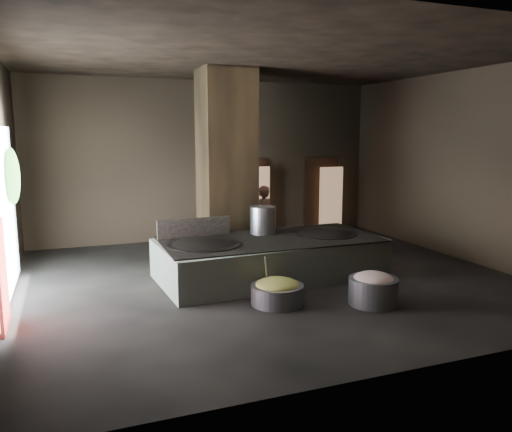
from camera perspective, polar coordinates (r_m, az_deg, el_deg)
name	(u,v)px	position (r m, az deg, el deg)	size (l,w,h in m)	color
floor	(268,280)	(10.63, 1.38, -7.35)	(10.00, 9.00, 0.10)	black
ceiling	(269,54)	(10.30, 1.49, 17.97)	(10.00, 9.00, 0.10)	black
back_wall	(209,160)	(14.52, -5.43, 6.35)	(10.00, 0.10, 4.50)	black
front_wall	(412,198)	(6.26, 17.43, 1.93)	(10.00, 0.10, 4.50)	black
right_wall	(463,166)	(12.99, 22.61, 5.31)	(0.10, 9.00, 4.50)	black
pillar	(226,166)	(11.89, -3.40, 5.70)	(1.20, 1.20, 4.50)	black
hearth_platform	(270,258)	(10.64, 1.62, -4.82)	(4.64, 2.22, 0.81)	#ADBDAA
platform_cap	(270,239)	(10.54, 1.63, -2.65)	(4.54, 2.18, 0.03)	black
wok_left	(204,248)	(10.06, -5.94, -3.67)	(1.46, 1.46, 0.40)	black
wok_left_rim	(204,245)	(10.04, -5.94, -3.28)	(1.49, 1.49, 0.05)	black
wok_right	(325,237)	(11.18, 7.94, -2.38)	(1.36, 1.36, 0.38)	black
wok_right_rim	(326,234)	(11.16, 7.95, -2.03)	(1.39, 1.39, 0.05)	black
stock_pot	(263,220)	(11.00, 0.78, -0.46)	(0.56, 0.56, 0.61)	#B6B9BE
splash_guard	(194,227)	(10.76, -7.07, -1.30)	(1.61, 0.06, 0.40)	black
cook	(263,218)	(12.97, 0.77, -0.22)	(0.62, 0.40, 1.69)	#935D4B
veg_basin	(277,294)	(9.04, 2.43, -8.93)	(0.95, 0.95, 0.35)	slate
veg_fill	(277,285)	(8.99, 2.44, -7.87)	(0.78, 0.78, 0.24)	#789B4B
ladle	(266,273)	(9.00, 1.19, -6.49)	(0.03, 0.03, 0.75)	#B6B9BE
meat_basin	(373,291)	(9.24, 13.24, -8.35)	(0.88, 0.88, 0.48)	slate
meat_fill	(374,280)	(9.17, 13.29, -7.10)	(0.73, 0.73, 0.28)	tan
doorway_near	(249,198)	(14.89, -0.80, 2.02)	(1.18, 0.08, 2.38)	black
doorway_near_glow	(256,201)	(14.66, -0.01, 1.70)	(0.85, 0.04, 2.02)	#8C6647
doorway_far	(320,195)	(15.87, 7.37, 2.40)	(1.18, 0.08, 2.38)	black
doorway_far_glow	(331,197)	(15.77, 8.56, 2.15)	(0.80, 0.04, 1.88)	#8C6647
left_opening	(2,216)	(9.79, -27.00, 0.05)	(0.04, 4.20, 3.10)	white
pavilion_sliver	(2,276)	(8.66, -27.04, -6.14)	(0.05, 0.90, 1.70)	maroon
tree_silhouette	(12,176)	(10.80, -26.12, 4.11)	(0.28, 1.10, 1.10)	#194714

